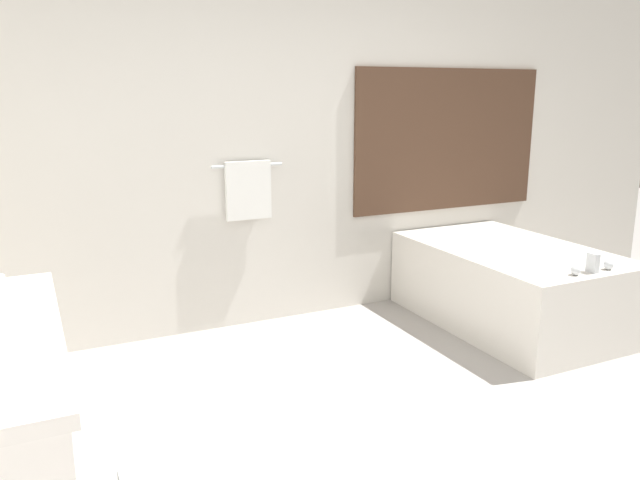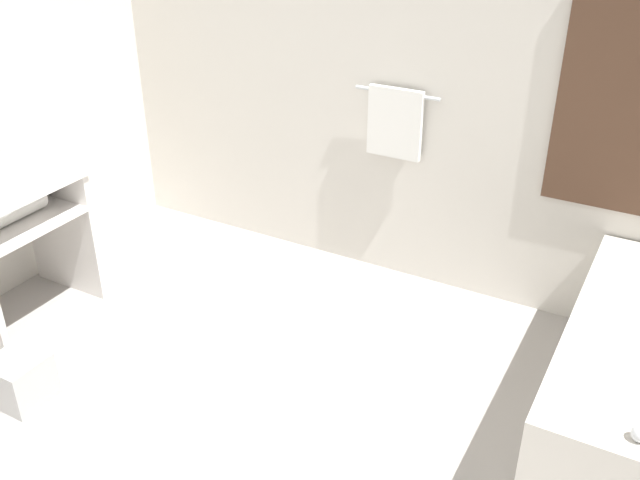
# 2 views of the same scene
# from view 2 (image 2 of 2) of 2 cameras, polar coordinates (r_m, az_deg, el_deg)

# --- Properties ---
(wall_back_with_blinds) EXTENTS (7.40, 0.13, 2.70)m
(wall_back_with_blinds) POSITION_cam_2_polar(r_m,az_deg,el_deg) (3.90, 11.58, 13.73)
(wall_back_with_blinds) COLOR silver
(wall_back_with_blinds) RESTS_ON ground_plane
(waste_bin) EXTENTS (0.24, 0.24, 0.24)m
(waste_bin) POSITION_cam_2_polar(r_m,az_deg,el_deg) (3.72, -22.86, -10.22)
(waste_bin) COLOR #B2B2B2
(waste_bin) RESTS_ON ground_plane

